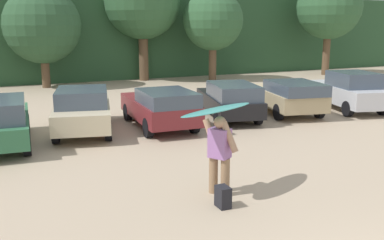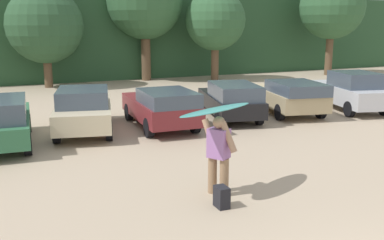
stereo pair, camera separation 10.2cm
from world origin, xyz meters
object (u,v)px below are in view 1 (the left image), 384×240
(parked_car_champagne, at_px, (83,109))
(backpack_dropped, at_px, (223,197))
(person_adult, at_px, (220,151))
(parked_car_black, at_px, (230,99))
(parked_car_tan, at_px, (287,95))
(parked_car_silver, at_px, (349,91))
(surfboard_teal, at_px, (218,110))
(parked_car_maroon, at_px, (161,107))

(parked_car_champagne, height_order, backpack_dropped, parked_car_champagne)
(parked_car_champagne, bearing_deg, person_adult, -154.32)
(parked_car_black, xyz_separation_m, parked_car_tan, (2.70, -0.11, -0.00))
(parked_car_black, height_order, person_adult, person_adult)
(parked_car_silver, distance_m, backpack_dropped, 12.27)
(parked_car_champagne, relative_size, surfboard_teal, 2.10)
(parked_car_black, bearing_deg, person_adult, 162.81)
(parked_car_champagne, height_order, parked_car_silver, parked_car_silver)
(parked_car_champagne, xyz_separation_m, person_adult, (1.63, -7.09, 0.19))
(parked_car_maroon, xyz_separation_m, person_adult, (-1.06, -6.52, 0.21))
(parked_car_maroon, xyz_separation_m, parked_car_tan, (5.76, 0.24, -0.01))
(parked_car_black, relative_size, backpack_dropped, 10.32)
(parked_car_tan, height_order, surfboard_teal, surfboard_teal)
(person_adult, distance_m, surfboard_teal, 0.94)
(parked_car_black, relative_size, person_adult, 2.61)
(parked_car_black, relative_size, surfboard_teal, 2.03)
(parked_car_maroon, relative_size, backpack_dropped, 9.79)
(parked_car_silver, relative_size, backpack_dropped, 10.29)
(person_adult, bearing_deg, parked_car_silver, -178.37)
(parked_car_champagne, height_order, parked_car_tan, parked_car_champagne)
(backpack_dropped, bearing_deg, parked_car_tan, 46.39)
(parked_car_silver, bearing_deg, parked_car_black, 97.99)
(parked_car_champagne, distance_m, surfboard_teal, 7.36)
(parked_car_black, distance_m, backpack_dropped, 8.74)
(parked_car_champagne, distance_m, backpack_dropped, 7.90)
(parked_car_champagne, bearing_deg, surfboard_teal, -154.95)
(parked_car_maroon, height_order, backpack_dropped, parked_car_maroon)
(parked_car_champagne, distance_m, parked_car_maroon, 2.74)
(surfboard_teal, bearing_deg, parked_car_maroon, -124.03)
(parked_car_tan, height_order, person_adult, person_adult)
(parked_car_silver, bearing_deg, surfboard_teal, 136.20)
(parked_car_maroon, xyz_separation_m, surfboard_teal, (-1.13, -6.55, 1.15))
(parked_car_tan, height_order, backpack_dropped, parked_car_tan)
(parked_car_silver, bearing_deg, parked_car_maroon, 102.14)
(parked_car_tan, bearing_deg, person_adult, 146.68)
(parked_car_maroon, bearing_deg, surfboard_teal, 172.75)
(parked_car_champagne, height_order, parked_car_black, parked_car_champagne)
(person_adult, bearing_deg, backpack_dropped, 37.15)
(parked_car_maroon, bearing_deg, parked_car_tan, -85.09)
(parked_car_tan, bearing_deg, backpack_dropped, 148.31)
(parked_car_silver, height_order, person_adult, person_adult)
(parked_car_champagne, relative_size, parked_car_tan, 1.02)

